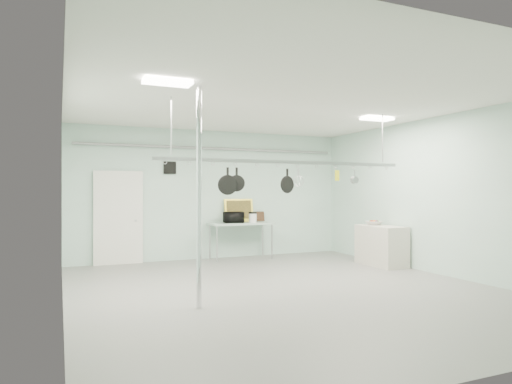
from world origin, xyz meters
name	(u,v)px	position (x,y,z in m)	size (l,w,h in m)	color
floor	(285,290)	(0.00, 0.00, 0.00)	(8.00, 8.00, 0.00)	gray
ceiling	(285,103)	(0.00, 0.00, 3.19)	(7.00, 8.00, 0.02)	silver
back_wall	(213,195)	(0.00, 3.99, 1.60)	(7.00, 0.02, 3.20)	#A6C7BA
right_wall	(440,195)	(3.49, 0.00, 1.60)	(0.02, 8.00, 3.20)	#A6C7BA
door	(118,219)	(-2.30, 3.94, 1.05)	(1.10, 0.10, 2.20)	silver
wall_vent	(170,168)	(-1.10, 3.97, 2.25)	(0.30, 0.04, 0.30)	black
conduit_pipe	(214,148)	(0.00, 3.90, 2.75)	(0.07, 0.07, 6.60)	gray
chrome_pole	(199,197)	(-1.70, -0.60, 1.60)	(0.08, 0.08, 3.20)	silver
prep_table	(241,225)	(0.60, 3.60, 0.83)	(1.60, 0.70, 0.91)	#9AB5A5
side_cabinet	(381,246)	(3.15, 1.40, 0.45)	(0.60, 1.20, 0.90)	beige
pot_rack	(288,161)	(0.20, 0.30, 2.23)	(4.80, 0.06, 1.00)	#B7B7BC
light_panel_left	(168,82)	(-2.20, -0.80, 3.16)	(0.65, 0.30, 0.05)	white
light_panel_right	(377,119)	(2.40, 0.60, 3.16)	(0.65, 0.30, 0.05)	white
microwave	(234,217)	(0.40, 3.58, 1.04)	(0.48, 0.33, 0.27)	black
coffee_canister	(253,218)	(0.85, 3.44, 1.02)	(0.19, 0.19, 0.23)	silver
painting_large	(239,210)	(0.66, 3.90, 1.20)	(0.78, 0.05, 0.58)	gold
painting_small	(259,216)	(1.21, 3.90, 1.03)	(0.30, 0.04, 0.25)	#382213
fruit_bowl	(374,223)	(3.16, 1.66, 0.95)	(0.37, 0.37, 0.09)	silver
skillet_left	(228,181)	(-0.94, 0.30, 1.85)	(0.33, 0.06, 0.47)	black
skillet_mid	(237,179)	(-0.78, 0.30, 1.89)	(0.28, 0.06, 0.39)	black
skillet_right	(287,181)	(0.19, 0.30, 1.87)	(0.31, 0.06, 0.43)	black
whisk	(298,178)	(0.41, 0.30, 1.92)	(0.20, 0.20, 0.33)	silver
grater	(337,176)	(1.24, 0.30, 1.98)	(0.09, 0.02, 0.22)	gold
saucepan	(355,177)	(1.64, 0.30, 1.96)	(0.14, 0.09, 0.25)	#AEAFB3
fruit_cluster	(374,221)	(3.16, 1.66, 0.99)	(0.24, 0.24, 0.09)	#A1160E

